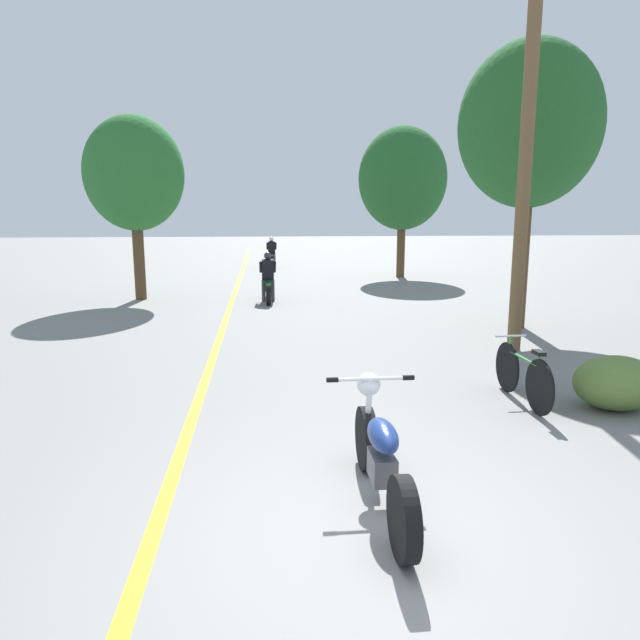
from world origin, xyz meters
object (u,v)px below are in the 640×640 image
(utility_pole, at_px, (527,140))
(roadside_tree_right_far, at_px, (403,179))
(roadside_tree_left, at_px, (134,174))
(bicycle_parked, at_px, (523,375))
(motorcycle_foreground, at_px, (381,455))
(motorcycle_rider_lead, at_px, (268,283))
(motorcycle_rider_far, at_px, (272,256))
(roadside_tree_right_near, at_px, (530,126))

(utility_pole, relative_size, roadside_tree_right_far, 1.26)
(roadside_tree_left, height_order, bicycle_parked, roadside_tree_left)
(roadside_tree_left, relative_size, motorcycle_foreground, 2.44)
(motorcycle_rider_lead, bearing_deg, motorcycle_rider_far, 88.44)
(roadside_tree_left, distance_m, motorcycle_rider_far, 11.11)
(utility_pole, relative_size, roadside_tree_left, 1.40)
(utility_pole, height_order, bicycle_parked, utility_pole)
(motorcycle_foreground, relative_size, motorcycle_rider_far, 1.06)
(bicycle_parked, bearing_deg, motorcycle_rider_lead, 109.27)
(roadside_tree_right_far, relative_size, motorcycle_rider_lead, 2.77)
(roadside_tree_right_near, xyz_separation_m, motorcycle_rider_far, (-5.18, 15.09, -3.75))
(motorcycle_foreground, distance_m, bicycle_parked, 3.47)
(motorcycle_rider_far, bearing_deg, roadside_tree_left, -112.17)
(roadside_tree_right_far, height_order, motorcycle_rider_far, roadside_tree_right_far)
(roadside_tree_right_far, bearing_deg, motorcycle_rider_lead, -132.07)
(roadside_tree_left, height_order, motorcycle_rider_lead, roadside_tree_left)
(roadside_tree_right_far, distance_m, motorcycle_foreground, 18.61)
(roadside_tree_right_near, bearing_deg, bicycle_parked, -113.96)
(utility_pole, relative_size, motorcycle_foreground, 3.41)
(roadside_tree_right_far, bearing_deg, roadside_tree_left, -150.50)
(motorcycle_rider_far, bearing_deg, roadside_tree_right_far, -43.40)
(roadside_tree_right_far, bearing_deg, utility_pole, -94.02)
(utility_pole, bearing_deg, motorcycle_foreground, -124.15)
(roadside_tree_left, height_order, motorcycle_foreground, roadside_tree_left)
(utility_pole, distance_m, roadside_tree_left, 10.96)
(roadside_tree_right_near, xyz_separation_m, motorcycle_foreground, (-4.63, -7.41, -3.85))
(roadside_tree_right_near, relative_size, motorcycle_rider_far, 2.98)
(roadside_tree_right_far, distance_m, motorcycle_rider_far, 7.67)
(motorcycle_rider_lead, height_order, motorcycle_rider_far, motorcycle_rider_far)
(roadside_tree_right_near, distance_m, motorcycle_rider_lead, 7.98)
(motorcycle_foreground, bearing_deg, bicycle_parked, 45.44)
(motorcycle_foreground, distance_m, motorcycle_rider_lead, 11.87)
(roadside_tree_right_near, distance_m, motorcycle_rider_far, 16.39)
(roadside_tree_right_near, bearing_deg, roadside_tree_left, 150.56)
(roadside_tree_right_far, relative_size, motorcycle_rider_far, 2.86)
(roadside_tree_right_near, xyz_separation_m, roadside_tree_right_far, (-0.14, 10.33, -0.47))
(bicycle_parked, bearing_deg, roadside_tree_right_near, 66.04)
(bicycle_parked, bearing_deg, motorcycle_foreground, -134.56)
(roadside_tree_right_far, distance_m, motorcycle_rider_lead, 8.60)
(motorcycle_foreground, height_order, motorcycle_rider_lead, motorcycle_rider_lead)
(motorcycle_rider_far, relative_size, bicycle_parked, 1.21)
(roadside_tree_left, distance_m, bicycle_parked, 12.74)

